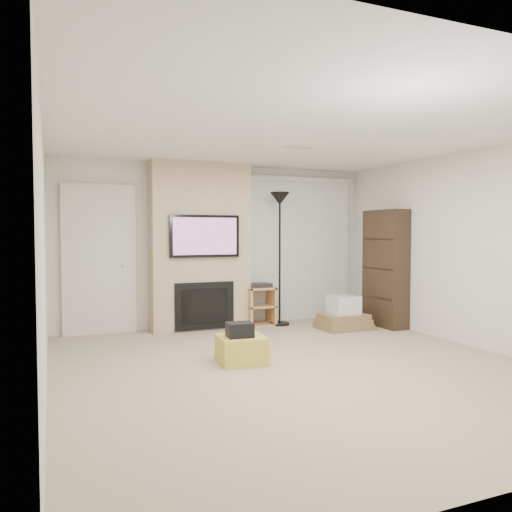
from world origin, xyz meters
name	(u,v)px	position (x,y,z in m)	size (l,w,h in m)	color
floor	(299,368)	(0.00, 0.00, 0.00)	(5.00, 5.50, 0.00)	tan
ceiling	(300,133)	(0.00, 0.00, 2.50)	(5.00, 5.50, 0.00)	white
wall_back	(218,245)	(0.00, 2.75, 1.25)	(5.00, 2.50, 0.00)	silver
wall_left	(44,255)	(-2.50, 0.00, 1.25)	(5.50, 2.50, 0.00)	silver
wall_right	(476,249)	(2.50, 0.00, 1.25)	(5.50, 2.50, 0.00)	silver
hvac_vent	(298,148)	(0.40, 0.80, 2.50)	(0.35, 0.18, 0.01)	silver
ottoman	(241,349)	(-0.50, 0.42, 0.15)	(0.50, 0.50, 0.30)	gold
black_bag	(240,330)	(-0.53, 0.38, 0.38)	(0.28, 0.22, 0.16)	black
fireplace_wall	(201,247)	(-0.35, 2.54, 1.24)	(1.50, 0.47, 2.50)	tan
entry_door	(99,260)	(-1.80, 2.71, 1.05)	(1.02, 0.11, 2.14)	silver
vertical_blinds	(299,243)	(1.40, 2.70, 1.27)	(1.98, 0.10, 2.37)	silver
floor_lamp	(280,221)	(0.88, 2.35, 1.64)	(0.31, 0.31, 2.08)	black
av_stand	(259,303)	(0.57, 2.43, 0.35)	(0.45, 0.38, 0.66)	tan
box_stack	(344,316)	(1.62, 1.67, 0.19)	(0.75, 0.57, 0.50)	olive
bookshelf	(385,268)	(2.34, 1.62, 0.90)	(0.30, 0.80, 1.80)	black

